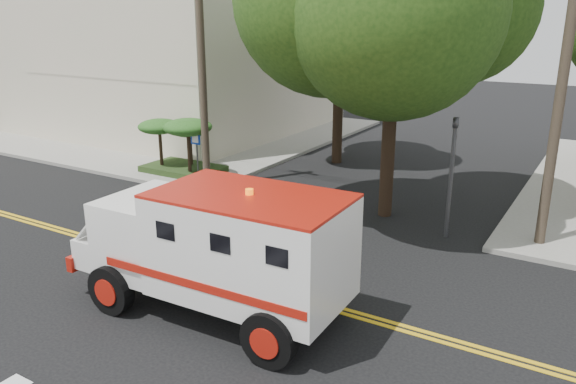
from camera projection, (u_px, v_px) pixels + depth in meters
The scene contains 10 objects.
ground at pixel (231, 279), 14.06m from camera, with size 100.00×100.00×0.00m, color black.
sidewalk_nw at pixel (182, 132), 31.72m from camera, with size 17.00×17.00×0.15m, color gray.
building_left at pixel (168, 37), 32.42m from camera, with size 16.00×14.00×10.00m, color beige.
utility_pole_left at pixel (202, 68), 20.38m from camera, with size 0.28×0.28×9.00m, color #382D23.
utility_pole_right at pixel (561, 88), 14.68m from camera, with size 0.28×0.28×9.00m, color #382D23.
tree_left at pixel (345, 31), 23.30m from camera, with size 4.48×4.20×7.70m.
traffic_signal at pixel (452, 165), 16.10m from camera, with size 0.15×0.18×3.60m.
accessibility_sign at pixel (197, 149), 21.75m from camera, with size 0.45×0.10×2.02m.
palm_planter at pixel (180, 137), 22.65m from camera, with size 3.52×2.63×2.36m.
armored_truck at pixel (218, 244), 11.96m from camera, with size 6.44×2.75×2.90m.
Camera 1 is at (7.81, -10.20, 6.29)m, focal length 35.00 mm.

